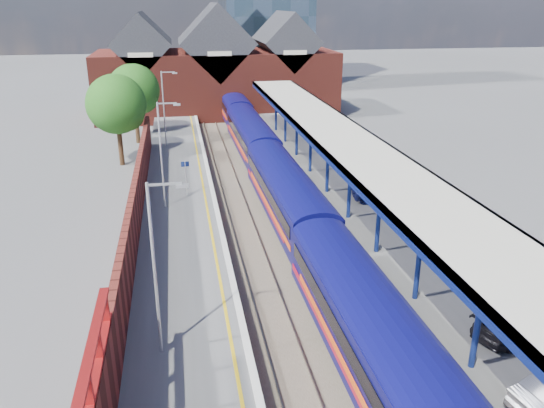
# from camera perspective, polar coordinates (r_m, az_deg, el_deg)

# --- Properties ---
(ground) EXTENTS (240.00, 240.00, 0.00)m
(ground) POSITION_cam_1_polar(r_m,az_deg,el_deg) (44.43, -2.84, 2.74)
(ground) COLOR #5B5B5E
(ground) RESTS_ON ground
(ballast_bed) EXTENTS (6.00, 76.00, 0.06)m
(ballast_bed) POSITION_cam_1_polar(r_m,az_deg,el_deg) (35.15, -0.69, -2.22)
(ballast_bed) COLOR #473D33
(ballast_bed) RESTS_ON ground
(rails) EXTENTS (4.51, 76.00, 0.14)m
(rails) POSITION_cam_1_polar(r_m,az_deg,el_deg) (35.11, -0.69, -2.09)
(rails) COLOR slate
(rails) RESTS_ON ground
(left_platform) EXTENTS (5.00, 76.00, 1.00)m
(left_platform) POSITION_cam_1_polar(r_m,az_deg,el_deg) (34.56, -9.73, -2.11)
(left_platform) COLOR #565659
(left_platform) RESTS_ON ground
(right_platform) EXTENTS (6.00, 76.00, 1.00)m
(right_platform) POSITION_cam_1_polar(r_m,az_deg,el_deg) (36.36, 8.67, -0.86)
(right_platform) COLOR #565659
(right_platform) RESTS_ON ground
(coping_left) EXTENTS (0.30, 76.00, 0.05)m
(coping_left) POSITION_cam_1_polar(r_m,az_deg,el_deg) (34.43, -5.88, -1.05)
(coping_left) COLOR silver
(coping_left) RESTS_ON left_platform
(coping_right) EXTENTS (0.30, 76.00, 0.05)m
(coping_right) POSITION_cam_1_polar(r_m,az_deg,el_deg) (35.39, 4.34, -0.38)
(coping_right) COLOR silver
(coping_right) RESTS_ON right_platform
(yellow_line) EXTENTS (0.14, 76.00, 0.01)m
(yellow_line) POSITION_cam_1_polar(r_m,az_deg,el_deg) (34.40, -6.87, -1.15)
(yellow_line) COLOR yellow
(yellow_line) RESTS_ON left_platform
(train) EXTENTS (2.99, 65.93, 3.45)m
(train) POSITION_cam_1_polar(r_m,az_deg,el_deg) (42.81, -0.68, 5.03)
(train) COLOR #0B0B52
(train) RESTS_ON ground
(canopy) EXTENTS (4.50, 52.00, 4.48)m
(canopy) POSITION_cam_1_polar(r_m,az_deg,el_deg) (36.53, 7.33, 7.15)
(canopy) COLOR navy
(canopy) RESTS_ON right_platform
(lamp_post_b) EXTENTS (1.48, 0.18, 7.00)m
(lamp_post_b) POSITION_cam_1_polar(r_m,az_deg,el_deg) (19.98, -12.21, -5.90)
(lamp_post_b) COLOR #A5A8AA
(lamp_post_b) RESTS_ON left_platform
(lamp_post_c) EXTENTS (1.48, 0.18, 7.00)m
(lamp_post_c) POSITION_cam_1_polar(r_m,az_deg,el_deg) (35.03, -11.66, 5.85)
(lamp_post_c) COLOR #A5A8AA
(lamp_post_c) RESTS_ON left_platform
(lamp_post_d) EXTENTS (1.48, 0.18, 7.00)m
(lamp_post_d) POSITION_cam_1_polar(r_m,az_deg,el_deg) (50.67, -11.43, 10.46)
(lamp_post_d) COLOR #A5A8AA
(lamp_post_d) RESTS_ON left_platform
(platform_sign) EXTENTS (0.55, 0.08, 2.50)m
(platform_sign) POSITION_cam_1_polar(r_m,az_deg,el_deg) (37.57, -9.29, 3.37)
(platform_sign) COLOR #A5A8AA
(platform_sign) RESTS_ON left_platform
(brick_wall) EXTENTS (0.35, 50.00, 3.86)m
(brick_wall) POSITION_cam_1_polar(r_m,az_deg,el_deg) (27.99, -15.05, -3.86)
(brick_wall) COLOR maroon
(brick_wall) RESTS_ON left_platform
(station_building) EXTENTS (30.00, 12.12, 13.78)m
(station_building) POSITION_cam_1_polar(r_m,az_deg,el_deg) (70.58, -6.00, 13.98)
(station_building) COLOR maroon
(station_building) RESTS_ON ground
(tree_near) EXTENTS (5.20, 5.20, 8.10)m
(tree_near) POSITION_cam_1_polar(r_m,az_deg,el_deg) (48.79, -16.23, 10.08)
(tree_near) COLOR #382314
(tree_near) RESTS_ON ground
(tree_far) EXTENTS (5.20, 5.20, 8.10)m
(tree_far) POSITION_cam_1_polar(r_m,az_deg,el_deg) (56.57, -14.49, 11.65)
(tree_far) COLOR #382314
(tree_far) RESTS_ON ground
(parked_car_dark) EXTENTS (4.68, 3.31, 1.26)m
(parked_car_dark) POSITION_cam_1_polar(r_m,az_deg,el_deg) (24.44, 24.81, -11.23)
(parked_car_dark) COLOR black
(parked_car_dark) RESTS_ON right_platform
(parked_car_blue) EXTENTS (4.89, 2.84, 1.28)m
(parked_car_blue) POSITION_cam_1_polar(r_m,az_deg,el_deg) (37.37, 12.10, 1.38)
(parked_car_blue) COLOR navy
(parked_car_blue) RESTS_ON right_platform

